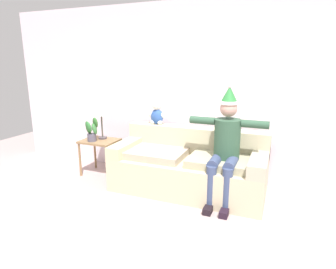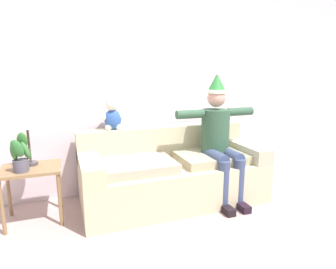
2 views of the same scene
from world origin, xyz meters
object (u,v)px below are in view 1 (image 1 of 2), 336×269
Objects in this scene: person_seated at (226,143)px; couch at (189,167)px; side_table at (100,145)px; teddy_bear at (157,113)px; table_lamp at (101,111)px; potted_plant at (92,131)px.

couch is at bearing 162.91° from person_seated.
person_seated is 2.66× the size of side_table.
teddy_bear is (-1.17, 0.47, 0.24)m from person_seated.
table_lamp is (-0.90, -0.19, 0.01)m from teddy_bear.
teddy_bear is (-0.64, 0.30, 0.69)m from couch.
couch is 5.62× the size of teddy_bear.
potted_plant is (-0.07, -0.10, 0.27)m from side_table.
table_lamp is (-0.00, 0.09, 0.55)m from side_table.
potted_plant is (-0.06, -0.19, -0.28)m from table_lamp.
side_table is 1.50× the size of potted_plant.
couch is 1.38× the size of person_seated.
teddy_bear reaches higher than potted_plant.
table_lamp is at bearing 90.96° from side_table.
teddy_bear is at bearing 17.46° from side_table.
person_seated is at bearing -7.56° from table_lamp.
person_seated is 2.11m from table_lamp.
person_seated reaches higher than side_table.
side_table is at bearing -162.54° from teddy_bear.
side_table is 0.56m from table_lamp.
couch is 0.99m from teddy_bear.
side_table is (-0.90, -0.28, -0.54)m from teddy_bear.
side_table is (-2.08, 0.18, -0.30)m from person_seated.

